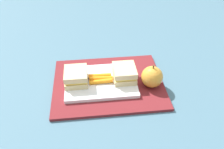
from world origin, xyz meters
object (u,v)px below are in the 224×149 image
(carrot_sticks_bundle, at_px, (101,79))
(food_tray, at_px, (101,81))
(sandwich_half_left, at_px, (76,77))
(apple, at_px, (152,77))
(sandwich_half_right, at_px, (124,73))

(carrot_sticks_bundle, bearing_deg, food_tray, 97.86)
(sandwich_half_left, bearing_deg, food_tray, 0.00)
(food_tray, height_order, carrot_sticks_bundle, carrot_sticks_bundle)
(carrot_sticks_bundle, xyz_separation_m, apple, (0.16, -0.03, 0.02))
(sandwich_half_right, height_order, apple, apple)
(sandwich_half_right, bearing_deg, apple, -18.59)
(food_tray, bearing_deg, carrot_sticks_bundle, -82.14)
(carrot_sticks_bundle, bearing_deg, apple, -9.65)
(sandwich_half_right, distance_m, carrot_sticks_bundle, 0.08)
(food_tray, xyz_separation_m, sandwich_half_right, (0.08, 0.00, 0.03))
(apple, bearing_deg, sandwich_half_right, 161.41)
(food_tray, relative_size, sandwich_half_left, 2.88)
(food_tray, relative_size, sandwich_half_right, 2.88)
(food_tray, distance_m, carrot_sticks_bundle, 0.01)
(sandwich_half_left, relative_size, carrot_sticks_bundle, 1.02)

